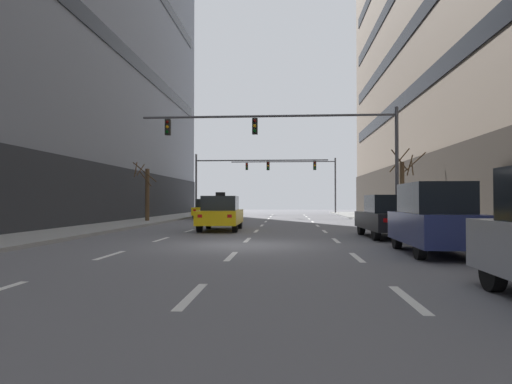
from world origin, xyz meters
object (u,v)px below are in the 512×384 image
at_px(traffic_signal_0, 300,138).
at_px(traffic_signal_1, 245,171).
at_px(street_tree_1, 403,189).
at_px(car_parked_1, 434,219).
at_px(traffic_signal_2, 301,173).
at_px(car_driving_2, 217,208).
at_px(street_tree_2, 146,192).
at_px(taxi_driving_0, 221,213).
at_px(car_parked_2, 389,217).
at_px(taxi_driving_1, 207,209).

bearing_deg(traffic_signal_0, traffic_signal_1, 103.75).
height_order(traffic_signal_0, street_tree_1, traffic_signal_0).
height_order(car_parked_1, traffic_signal_2, traffic_signal_2).
distance_m(car_driving_2, street_tree_2, 12.52).
bearing_deg(taxi_driving_0, car_parked_2, -27.13).
relative_size(car_parked_1, traffic_signal_1, 0.33).
xyz_separation_m(car_parked_2, traffic_signal_1, (-8.09, 23.41, 3.50)).
distance_m(traffic_signal_0, traffic_signal_2, 28.67).
bearing_deg(street_tree_2, traffic_signal_2, 62.50).
distance_m(car_parked_1, car_parked_2, 5.57).
bearing_deg(car_driving_2, street_tree_1, -50.57).
xyz_separation_m(car_parked_2, street_tree_1, (2.45, 7.38, 1.32)).
bearing_deg(street_tree_1, taxi_driving_0, -160.56).
xyz_separation_m(taxi_driving_1, car_parked_1, (10.81, -23.70, 0.19)).
xyz_separation_m(car_parked_1, traffic_signal_1, (-8.09, 28.97, 3.35)).
bearing_deg(street_tree_1, traffic_signal_1, 123.32).
height_order(car_parked_1, street_tree_2, street_tree_2).
relative_size(traffic_signal_0, traffic_signal_1, 1.06).
distance_m(car_parked_1, traffic_signal_0, 11.37).
height_order(car_parked_2, street_tree_2, street_tree_2).
bearing_deg(car_parked_1, street_tree_2, 129.06).
height_order(car_parked_1, street_tree_1, street_tree_1).
xyz_separation_m(taxi_driving_1, street_tree_2, (-3.03, -6.65, 1.31)).
bearing_deg(car_driving_2, traffic_signal_2, 49.11).
bearing_deg(car_parked_1, car_driving_2, 110.46).
distance_m(taxi_driving_1, car_parked_1, 26.05).
relative_size(taxi_driving_1, car_parked_1, 1.06).
relative_size(car_driving_2, street_tree_1, 0.98).
relative_size(traffic_signal_1, traffic_signal_2, 1.04).
bearing_deg(car_parked_1, traffic_signal_2, 93.71).
height_order(car_parked_1, traffic_signal_1, traffic_signal_1).
height_order(taxi_driving_0, car_driving_2, taxi_driving_0).
bearing_deg(street_tree_1, traffic_signal_2, 100.87).
distance_m(street_tree_1, street_tree_2, 16.80).
height_order(taxi_driving_1, car_parked_1, car_parked_1).
height_order(taxi_driving_0, traffic_signal_1, traffic_signal_1).
bearing_deg(car_driving_2, street_tree_2, -103.76).
xyz_separation_m(street_tree_1, street_tree_2, (-16.29, 4.11, -0.05)).
relative_size(car_driving_2, street_tree_2, 1.06).
relative_size(traffic_signal_1, street_tree_1, 2.84).
bearing_deg(traffic_signal_0, taxi_driving_1, 118.39).
relative_size(taxi_driving_0, traffic_signal_2, 0.39).
distance_m(taxi_driving_0, car_driving_2, 20.01).
bearing_deg(street_tree_2, traffic_signal_0, -33.70).
height_order(taxi_driving_0, car_parked_1, car_parked_1).
bearing_deg(taxi_driving_0, street_tree_1, 19.44).
xyz_separation_m(car_parked_1, car_parked_2, (0.00, 5.57, -0.14)).
distance_m(traffic_signal_1, street_tree_1, 19.31).
bearing_deg(street_tree_1, car_driving_2, 129.43).
bearing_deg(taxi_driving_0, traffic_signal_2, 80.33).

